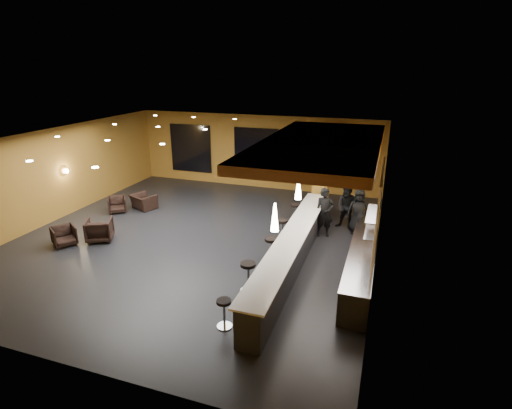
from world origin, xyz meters
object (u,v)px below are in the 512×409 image
(staff_a, at_px, (324,213))
(armchair_b, at_px, (100,230))
(bar_stool_0, at_px, (224,310))
(bar_stool_1, at_px, (248,273))
(armchair_a, at_px, (64,236))
(armchair_d, at_px, (144,202))
(staff_b, at_px, (347,207))
(pendant_0, at_px, (275,217))
(armchair_c, at_px, (117,204))
(pendant_2, at_px, (314,168))
(bar_stool_4, at_px, (296,211))
(bar_counter, at_px, (292,252))
(prep_counter, at_px, (363,256))
(bar_stool_2, at_px, (271,247))
(pendant_1, at_px, (298,188))
(column, at_px, (321,173))
(staff_c, at_px, (358,211))
(bar_stool_3, at_px, (282,228))

(staff_a, xyz_separation_m, armchair_b, (-7.24, -2.83, -0.49))
(bar_stool_0, bearing_deg, bar_stool_1, 89.76)
(armchair_a, height_order, armchair_d, armchair_a)
(staff_a, relative_size, staff_b, 1.04)
(pendant_0, distance_m, armchair_c, 9.22)
(pendant_2, height_order, staff_a, pendant_2)
(pendant_2, bearing_deg, bar_stool_4, 153.98)
(bar_stool_0, bearing_deg, armchair_a, 160.82)
(bar_counter, distance_m, bar_stool_0, 3.41)
(armchair_d, bearing_deg, bar_stool_0, 157.25)
(prep_counter, bearing_deg, bar_stool_2, -169.01)
(staff_a, bearing_deg, armchair_d, 159.22)
(bar_counter, distance_m, staff_a, 2.66)
(prep_counter, relative_size, staff_b, 3.54)
(armchair_a, distance_m, bar_stool_4, 8.15)
(pendant_0, xyz_separation_m, pendant_1, (0.00, 2.50, 0.00))
(armchair_b, bearing_deg, bar_stool_0, 124.22)
(pendant_2, distance_m, armchair_d, 7.41)
(bar_stool_1, bearing_deg, pendant_0, -20.66)
(armchair_b, bearing_deg, bar_stool_2, 153.72)
(armchair_c, relative_size, armchair_d, 0.75)
(pendant_2, xyz_separation_m, staff_a, (0.50, -0.42, -1.47))
(armchair_b, xyz_separation_m, bar_stool_1, (5.95, -1.46, 0.15))
(prep_counter, height_order, column, column)
(armchair_d, relative_size, bar_stool_1, 1.12)
(pendant_0, bearing_deg, column, 90.00)
(column, relative_size, staff_c, 2.15)
(bar_counter, bearing_deg, staff_a, 79.04)
(armchair_c, xyz_separation_m, bar_stool_1, (7.12, -3.98, 0.22))
(armchair_d, bearing_deg, armchair_a, 104.90)
(staff_c, bearing_deg, column, 134.61)
(armchair_b, relative_size, bar_stool_1, 1.01)
(armchair_b, bearing_deg, armchair_c, -93.49)
(column, distance_m, bar_stool_0, 8.06)
(pendant_1, distance_m, staff_c, 3.54)
(pendant_0, bearing_deg, bar_stool_3, 101.80)
(bar_counter, xyz_separation_m, pendant_0, (0.00, -2.00, 1.85))
(bar_stool_0, relative_size, bar_stool_3, 0.89)
(column, height_order, bar_stool_2, column)
(bar_stool_2, bearing_deg, prep_counter, 10.99)
(column, relative_size, pendant_0, 5.00)
(pendant_2, height_order, staff_c, pendant_2)
(prep_counter, height_order, staff_c, staff_c)
(staff_b, relative_size, bar_stool_0, 2.37)
(bar_stool_0, xyz_separation_m, bar_stool_1, (0.01, 1.62, 0.08))
(staff_a, xyz_separation_m, armchair_c, (-8.42, -0.30, -0.56))
(pendant_0, xyz_separation_m, staff_c, (1.60, 5.26, -1.54))
(pendant_1, distance_m, staff_a, 2.60)
(bar_stool_1, bearing_deg, armchair_c, 150.81)
(pendant_2, bearing_deg, staff_b, 22.12)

